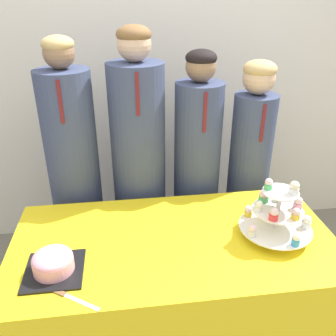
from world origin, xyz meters
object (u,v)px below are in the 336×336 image
at_px(student_0, 76,185).
at_px(student_3, 247,180).
at_px(student_2, 196,182).
at_px(cake_knife, 67,296).
at_px(student_1, 139,178).
at_px(cupcake_stand, 278,212).
at_px(round_cake, 53,262).

xyz_separation_m(student_0, student_3, (1.07, -0.00, -0.04)).
distance_m(student_0, student_2, 0.74).
distance_m(cake_knife, student_2, 1.12).
relative_size(cake_knife, student_1, 0.12).
bearing_deg(student_3, cupcake_stand, -97.95).
bearing_deg(round_cake, student_2, 44.40).
bearing_deg(student_3, student_0, 180.00).
relative_size(round_cake, cupcake_stand, 0.71).
relative_size(cake_knife, student_2, 0.13).
bearing_deg(student_1, cake_knife, -110.73).
distance_m(cake_knife, student_1, 0.94).
relative_size(round_cake, cake_knife, 1.20).
bearing_deg(cake_knife, student_0, 127.06).
bearing_deg(student_2, round_cake, -135.60).
xyz_separation_m(student_1, student_3, (0.69, -0.00, -0.07)).
bearing_deg(student_0, cake_knife, -86.91).
bearing_deg(cupcake_stand, round_cake, -173.35).
bearing_deg(round_cake, cupcake_stand, 6.65).
bearing_deg(student_2, student_1, 180.00).
bearing_deg(student_2, cupcake_stand, -68.17).
bearing_deg(student_2, student_3, -0.00).
height_order(cupcake_stand, student_0, student_0).
xyz_separation_m(round_cake, student_0, (0.02, 0.74, -0.05)).
distance_m(student_1, student_2, 0.36).
height_order(round_cake, student_1, student_1).
xyz_separation_m(cupcake_stand, student_1, (-0.60, 0.62, -0.10)).
distance_m(round_cake, student_0, 0.74).
relative_size(cupcake_stand, student_1, 0.20).
height_order(student_0, student_3, student_0).
relative_size(round_cake, student_1, 0.14).
height_order(cake_knife, student_2, student_2).
xyz_separation_m(student_1, student_2, (0.36, -0.00, -0.06)).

